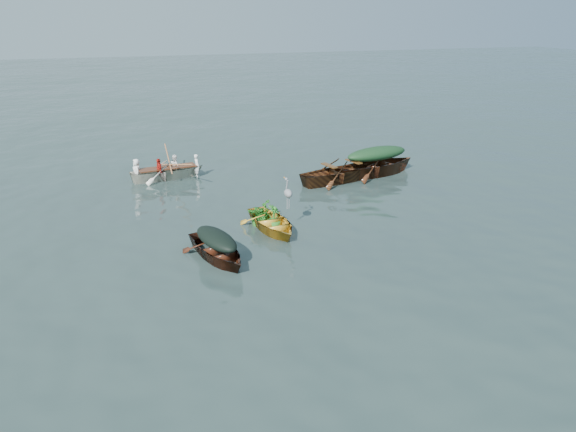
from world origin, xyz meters
The scene contains 13 objects.
ground centered at (0.00, 0.00, 0.00)m, with size 140.00×140.00×0.00m, color #2C3D3A.
yellow_dinghy centered at (-0.95, 1.69, 0.00)m, with size 1.33×3.08×0.82m, color gold.
dark_covered_boat centered at (-2.87, 0.26, 0.00)m, with size 1.23×3.30×0.80m, color #461C10.
green_tarp_boat centered at (4.58, 5.82, 0.00)m, with size 1.51×4.87×1.17m, color #4E2712.
open_wooden_boat centered at (2.98, 5.51, 0.00)m, with size 1.45×4.65×1.10m, color brown.
rowed_boat centered at (-3.03, 7.95, 0.00)m, with size 1.16×3.87×0.90m, color white.
dark_tarp_cover centered at (-2.87, 0.26, 0.60)m, with size 0.67×1.81×0.40m, color black.
green_tarp_cover centered at (4.58, 5.82, 0.84)m, with size 0.83×2.68×0.52m, color #183B1B.
thwart_benches centered at (2.98, 5.51, 0.57)m, with size 0.87×2.32×0.04m, color #4D2D12, non-canonical shape.
heron centered at (-0.41, 1.80, 0.87)m, with size 0.28×0.40×0.92m, color gray, non-canonical shape.
dinghy_weeds centered at (-0.99, 2.24, 0.71)m, with size 0.70×0.90×0.60m, color #236C1C.
rowers centered at (-3.03, 7.95, 0.83)m, with size 1.04×2.71×0.76m, color white.
oars centered at (-3.03, 7.95, 0.48)m, with size 2.60×0.60×0.06m, color #A4683E, non-canonical shape.
Camera 1 is at (-5.51, -12.67, 5.95)m, focal length 35.00 mm.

